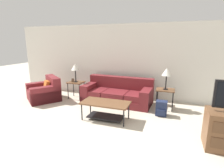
% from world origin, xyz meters
% --- Properties ---
extents(wall_back, '(8.84, 0.06, 2.60)m').
position_xyz_m(wall_back, '(0.00, 4.33, 1.30)').
color(wall_back, silver).
rests_on(wall_back, ground_plane).
extents(couch, '(2.31, 1.09, 0.82)m').
position_xyz_m(couch, '(-0.07, 3.63, 0.29)').
color(couch, maroon).
rests_on(couch, ground_plane).
extents(armchair, '(1.42, 1.40, 0.80)m').
position_xyz_m(armchair, '(-2.56, 3.04, 0.29)').
color(armchair, maroon).
rests_on(armchair, ground_plane).
extents(coffee_table, '(1.24, 0.62, 0.48)m').
position_xyz_m(coffee_table, '(0.04, 2.24, 0.35)').
color(coffee_table, brown).
rests_on(coffee_table, ground_plane).
extents(side_table_left, '(0.54, 0.44, 0.60)m').
position_xyz_m(side_table_left, '(-1.61, 3.56, 0.53)').
color(side_table_left, brown).
rests_on(side_table_left, ground_plane).
extents(side_table_right, '(0.54, 0.44, 0.60)m').
position_xyz_m(side_table_right, '(1.46, 3.56, 0.53)').
color(side_table_right, brown).
rests_on(side_table_right, ground_plane).
extents(table_lamp_left, '(0.28, 0.28, 0.64)m').
position_xyz_m(table_lamp_left, '(-1.61, 3.56, 1.12)').
color(table_lamp_left, black).
rests_on(table_lamp_left, side_table_left).
extents(table_lamp_right, '(0.28, 0.28, 0.64)m').
position_xyz_m(table_lamp_right, '(1.46, 3.56, 1.12)').
color(table_lamp_right, black).
rests_on(table_lamp_right, side_table_right).
extents(backpack, '(0.30, 0.31, 0.42)m').
position_xyz_m(backpack, '(1.40, 2.98, 0.20)').
color(backpack, '#1E2847').
rests_on(backpack, ground_plane).
extents(picture_frame, '(0.10, 0.04, 0.13)m').
position_xyz_m(picture_frame, '(-1.69, 3.49, 0.67)').
color(picture_frame, '#4C3828').
rests_on(picture_frame, side_table_left).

